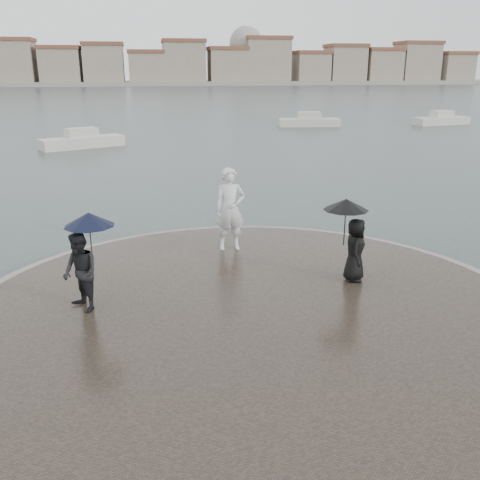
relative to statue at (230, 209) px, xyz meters
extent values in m
plane|color=#2B3835|center=(-0.19, -7.41, -1.48)|extent=(400.00, 400.00, 0.00)
cylinder|color=gray|center=(-0.19, -3.91, -1.32)|extent=(12.50, 12.50, 0.32)
cylinder|color=#2D261E|center=(-0.19, -3.91, -1.30)|extent=(11.90, 11.90, 0.36)
imported|color=silver|center=(0.00, 0.00, 0.00)|extent=(0.83, 0.56, 2.25)
imported|color=black|center=(-3.61, -3.33, -0.30)|extent=(0.96, 1.01, 1.65)
cylinder|color=black|center=(-3.36, -3.23, 0.23)|extent=(0.02, 0.02, 0.90)
cone|color=black|center=(-3.36, -3.23, 0.78)|extent=(1.01, 1.01, 0.28)
imported|color=black|center=(2.49, -2.77, -0.38)|extent=(0.70, 0.85, 1.49)
cylinder|color=black|center=(2.24, -2.67, 0.18)|extent=(0.02, 0.02, 0.90)
cone|color=black|center=(2.24, -2.67, 0.70)|extent=(1.04, 1.04, 0.26)
cube|color=gray|center=(-0.19, 155.59, -0.88)|extent=(260.00, 20.00, 1.20)
cube|color=gray|center=(-37.19, 152.59, 4.52)|extent=(12.00, 10.00, 12.00)
cube|color=brown|center=(-37.19, 152.59, 11.02)|extent=(12.60, 10.60, 1.00)
cube|color=gray|center=(-24.19, 152.59, 3.52)|extent=(11.00, 10.00, 10.00)
cube|color=brown|center=(-24.19, 152.59, 9.02)|extent=(11.60, 10.60, 1.00)
cube|color=gray|center=(-12.19, 152.59, 4.02)|extent=(11.00, 10.00, 11.00)
cube|color=brown|center=(-12.19, 152.59, 10.02)|extent=(11.60, 10.60, 1.00)
cube|color=gray|center=(-0.19, 152.59, 3.02)|extent=(10.00, 10.00, 9.00)
cube|color=brown|center=(-0.19, 152.59, 8.02)|extent=(10.60, 10.60, 1.00)
cube|color=gray|center=(10.81, 152.59, 4.52)|extent=(12.00, 10.00, 12.00)
cube|color=brown|center=(10.81, 152.59, 11.02)|extent=(12.60, 10.60, 1.00)
cube|color=gray|center=(23.81, 152.59, 3.52)|extent=(11.00, 10.00, 10.00)
cube|color=brown|center=(23.81, 152.59, 9.02)|extent=(11.60, 10.60, 1.00)
cube|color=gray|center=(35.81, 152.59, 5.02)|extent=(13.00, 10.00, 13.00)
cube|color=brown|center=(35.81, 152.59, 12.02)|extent=(13.60, 10.60, 1.00)
cube|color=gray|center=(49.81, 152.59, 3.02)|extent=(10.00, 10.00, 9.00)
cube|color=brown|center=(49.81, 152.59, 8.02)|extent=(10.60, 10.60, 1.00)
cube|color=gray|center=(60.81, 152.59, 4.02)|extent=(11.00, 10.00, 11.00)
cube|color=brown|center=(60.81, 152.59, 10.02)|extent=(11.60, 10.60, 1.00)
cube|color=gray|center=(72.81, 152.59, 3.52)|extent=(11.00, 10.00, 10.00)
cube|color=brown|center=(72.81, 152.59, 9.02)|extent=(11.60, 10.60, 1.00)
cube|color=gray|center=(84.81, 152.59, 4.52)|extent=(12.00, 10.00, 12.00)
cube|color=brown|center=(84.81, 152.59, 11.02)|extent=(12.60, 10.60, 1.00)
cube|color=gray|center=(97.81, 152.59, 3.02)|extent=(10.00, 10.00, 9.00)
cube|color=brown|center=(97.81, 152.59, 8.02)|extent=(10.60, 10.60, 1.00)
sphere|color=gray|center=(29.81, 154.59, 10.52)|extent=(10.00, 10.00, 10.00)
cube|color=beige|center=(-6.26, 23.53, -1.23)|extent=(5.64, 3.89, 0.90)
cube|color=beige|center=(-6.26, 23.53, -0.63)|extent=(2.33, 1.97, 0.90)
cube|color=beige|center=(25.45, 33.21, -1.23)|extent=(5.70, 2.61, 0.90)
cube|color=beige|center=(25.45, 33.21, -0.63)|extent=(2.19, 1.56, 0.90)
cube|color=beige|center=(12.77, 33.97, -1.23)|extent=(5.67, 2.34, 0.90)
cube|color=beige|center=(12.77, 33.97, -0.63)|extent=(2.15, 1.46, 0.90)
camera|label=1|loc=(-2.20, -13.82, 3.65)|focal=40.00mm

